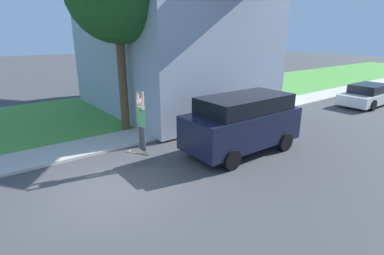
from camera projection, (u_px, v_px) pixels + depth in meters
ground_plane at (110, 189)px, 8.51m from camera, size 120.00×120.00×0.00m
lawn at (153, 106)px, 18.03m from camera, size 10.00×80.00×0.08m
sidewalk at (198, 123)px, 14.67m from camera, size 1.80×80.00×0.10m
house at (168, 22)px, 16.62m from camera, size 11.15×8.32×9.18m
suv_parked at (242, 122)px, 10.92m from camera, size 2.09×4.46×2.11m
car_down_street at (369, 95)px, 18.34m from camera, size 1.92×4.49×1.28m
skateboarder at (141, 120)px, 9.49m from camera, size 0.41×0.22×1.94m
skateboard at (138, 153)px, 9.87m from camera, size 0.30×0.74×0.38m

